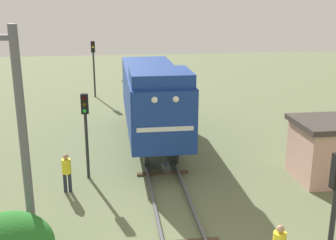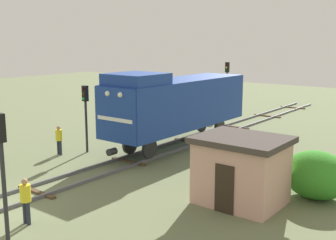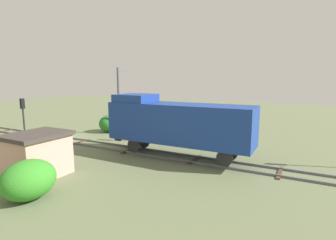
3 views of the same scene
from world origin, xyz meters
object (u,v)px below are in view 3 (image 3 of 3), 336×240
Objects in this scene: locomotive at (177,122)px; traffic_signal_near at (23,113)px; traffic_signal_mid at (151,114)px; worker_by_signal at (144,129)px; worker_near_track at (42,135)px; relay_hut at (38,155)px; catenary_mast at (119,99)px.

traffic_signal_near is at bearing -76.72° from locomotive.
locomotive is 2.95× the size of traffic_signal_mid.
traffic_signal_near reaches higher than worker_by_signal.
traffic_signal_mid reaches higher than worker_near_track.
locomotive is 13.93m from traffic_signal_near.
worker_near_track is 0.49× the size of relay_hut.
relay_hut reaches higher than worker_near_track.
traffic_signal_mid reaches higher than worker_by_signal.
locomotive reaches higher than relay_hut.
locomotive is at bearing 103.28° from traffic_signal_near.
locomotive is at bearing 14.57° from worker_by_signal.
worker_by_signal is at bearing -126.58° from locomotive.
catenary_mast is at bearing -108.11° from traffic_signal_mid.
worker_near_track is at bearing -84.00° from worker_by_signal.
worker_by_signal is 0.24× the size of catenary_mast.
worker_by_signal is (-4.20, -5.66, -1.78)m from locomotive.
traffic_signal_near is 9.29m from catenary_mast.
worker_by_signal is (-7.40, 7.90, -1.98)m from traffic_signal_near.
worker_by_signal is (-6.60, 6.64, 0.00)m from worker_near_track.
worker_near_track is at bearing -21.20° from catenary_mast.
traffic_signal_mid is (-6.60, 9.26, -0.23)m from traffic_signal_near.
catenary_mast reaches higher than worker_near_track.
traffic_signal_near is at bearing -85.71° from worker_by_signal.
traffic_signal_near is 2.48m from worker_near_track.
locomotive reaches higher than worker_near_track.
traffic_signal_mid is at bearing -128.36° from locomotive.
worker_by_signal is 11.71m from relay_hut.
traffic_signal_near is 8.99m from relay_hut.
locomotive reaches higher than worker_by_signal.
traffic_signal_near is 11.37m from traffic_signal_mid.
catenary_mast reaches higher than locomotive.
worker_near_track is 8.25m from relay_hut.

